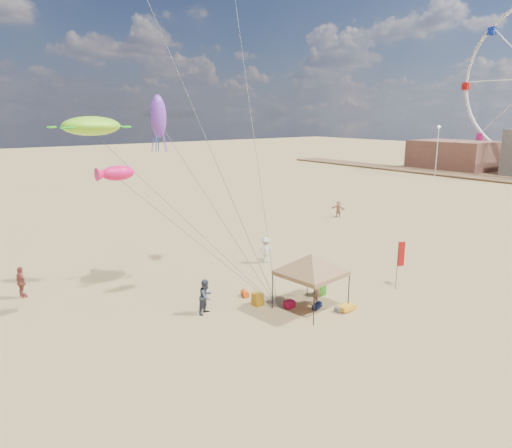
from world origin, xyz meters
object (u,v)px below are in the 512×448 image
object	(u,v)px
chair_yellow	(258,299)
person_near_c	(265,250)
canopy_tent	(311,256)
cooler_red	(289,304)
chair_green	(320,289)
beach_cart	(347,307)
lamp_north	(438,142)
person_near_a	(316,287)
person_near_b	(206,297)
person_far_c	(338,209)
feather_flag	(400,257)
person_far_a	(21,282)
cooler_blue	(303,278)

from	to	relation	value
chair_yellow	person_near_c	size ratio (longest dim) A/B	0.39
canopy_tent	cooler_red	xyz separation A→B (m)	(-0.76, 0.77, -2.72)
chair_green	beach_cart	distance (m)	2.50
chair_yellow	lamp_north	distance (m)	61.53
lamp_north	person_near_a	bearing A→B (deg)	-153.78
canopy_tent	chair_green	size ratio (longest dim) A/B	8.05
canopy_tent	lamp_north	size ratio (longest dim) A/B	0.68
person_near_b	person_far_c	world-z (taller)	person_near_b
canopy_tent	chair_green	bearing A→B (deg)	30.74
cooler_red	person_far_c	distance (m)	23.10
canopy_tent	lamp_north	world-z (taller)	lamp_north
person_near_c	person_far_c	bearing A→B (deg)	-145.81
feather_flag	canopy_tent	bearing A→B (deg)	170.16
feather_flag	person_far_a	bearing A→B (deg)	146.11
person_far_a	person_far_c	distance (m)	29.67
chair_green	person_near_c	size ratio (longest dim) A/B	0.39
cooler_blue	lamp_north	world-z (taller)	lamp_north
chair_green	person_near_c	bearing A→B (deg)	79.24
canopy_tent	cooler_blue	size ratio (longest dim) A/B	10.44
feather_flag	lamp_north	world-z (taller)	lamp_north
feather_flag	person_far_a	size ratio (longest dim) A/B	1.62
feather_flag	beach_cart	bearing A→B (deg)	-176.23
cooler_blue	lamp_north	xyz separation A→B (m)	(51.60, 23.35, 5.33)
person_near_c	person_far_a	distance (m)	15.05
beach_cart	person_near_b	xyz separation A→B (m)	(-5.93, 4.20, 0.71)
cooler_blue	person_near_a	bearing A→B (deg)	-122.19
cooler_blue	person_far_c	bearing A→B (deg)	36.42
person_far_c	person_near_b	bearing A→B (deg)	-78.66
beach_cart	lamp_north	xyz separation A→B (m)	(52.93, 28.05, 5.32)
canopy_tent	person_near_c	world-z (taller)	canopy_tent
chair_green	person_near_b	xyz separation A→B (m)	(-6.43, 1.75, 0.56)
person_far_c	cooler_blue	bearing A→B (deg)	-69.77
person_far_a	cooler_red	bearing A→B (deg)	-144.22
chair_green	canopy_tent	bearing A→B (deg)	-149.26
cooler_red	chair_green	distance (m)	2.59
person_near_c	person_far_c	xyz separation A→B (m)	(14.76, 6.94, -0.07)
cooler_red	person_far_a	world-z (taller)	person_far_a
chair_green	chair_yellow	distance (m)	3.83
person_near_b	person_near_c	xyz separation A→B (m)	(7.66, 4.75, -0.02)
cooler_blue	person_near_a	world-z (taller)	person_near_a
beach_cart	person_near_a	distance (m)	1.94
canopy_tent	chair_yellow	bearing A→B (deg)	133.04
canopy_tent	person_near_b	xyz separation A→B (m)	(-4.62, 2.83, -2.00)
cooler_blue	person_near_b	world-z (taller)	person_near_b
person_near_a	person_far_a	distance (m)	16.26
cooler_blue	person_near_a	distance (m)	3.61
person_far_c	lamp_north	xyz separation A→B (m)	(36.44, 12.17, 4.68)
cooler_red	person_near_c	distance (m)	7.82
chair_yellow	person_near_b	bearing A→B (deg)	163.92
lamp_north	person_near_b	bearing A→B (deg)	-157.94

